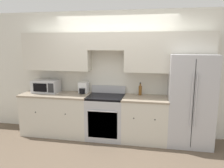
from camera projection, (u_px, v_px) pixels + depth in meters
The scene contains 9 objects.
ground_plane at pixel (109, 144), 4.26m from camera, with size 12.00×12.00×0.00m, color brown.
wall_back at pixel (115, 65), 4.55m from camera, with size 8.00×0.39×2.60m.
lower_cabinets_left at pixel (57, 114), 4.71m from camera, with size 1.45×0.64×0.88m.
lower_cabinets_right at pixel (145, 119), 4.36m from camera, with size 0.89×0.64×0.88m.
oven_range at pixel (106, 116), 4.51m from camera, with size 0.73×0.65×1.04m.
refrigerator at pixel (190, 100), 4.17m from camera, with size 0.82×0.74×1.74m.
microwave at pixel (46, 86), 4.74m from camera, with size 0.55×0.36×0.27m.
bottle at pixel (140, 90), 4.49m from camera, with size 0.07×0.07×0.26m.
electric_kettle at pixel (83, 88), 4.67m from camera, with size 0.19×0.25×0.24m.
Camera 1 is at (0.80, -3.90, 1.93)m, focal length 35.00 mm.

